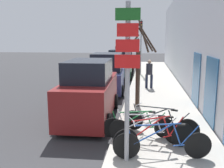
{
  "coord_description": "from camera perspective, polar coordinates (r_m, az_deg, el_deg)",
  "views": [
    {
      "loc": [
        1.99,
        -2.35,
        3.14
      ],
      "look_at": [
        0.67,
        7.16,
        1.38
      ],
      "focal_mm": 40.0,
      "sensor_mm": 36.0,
      "label": 1
    }
  ],
  "objects": [
    {
      "name": "parked_car_1",
      "position": [
        14.79,
        -1.03,
        2.18
      ],
      "size": [
        2.22,
        4.49,
        2.29
      ],
      "rotation": [
        0.0,
        0.0,
        0.05
      ],
      "color": "navy",
      "rests_on": "ground"
    },
    {
      "name": "signpost",
      "position": [
        5.83,
        3.52,
        1.76
      ],
      "size": [
        0.59,
        0.13,
        3.8
      ],
      "color": "#939399",
      "rests_on": "sidewalk_curb"
    },
    {
      "name": "building_facade",
      "position": [
        16.46,
        16.42,
        10.32
      ],
      "size": [
        0.23,
        32.0,
        6.5
      ],
      "color": "#B2B7C1",
      "rests_on": "ground"
    },
    {
      "name": "bicycle_3",
      "position": [
        7.71,
        6.09,
        -9.52
      ],
      "size": [
        2.18,
        0.47,
        0.86
      ],
      "rotation": [
        0.0,
        0.0,
        1.7
      ],
      "color": "black",
      "rests_on": "sidewalk_curb"
    },
    {
      "name": "sidewalk_curb",
      "position": [
        16.65,
        9.87,
        -0.36
      ],
      "size": [
        3.2,
        32.0,
        0.15
      ],
      "color": "#ADA89E",
      "rests_on": "ground"
    },
    {
      "name": "bicycle_1",
      "position": [
        6.95,
        9.77,
        -11.65
      ],
      "size": [
        2.18,
        0.95,
        0.94
      ],
      "rotation": [
        0.0,
        0.0,
        1.97
      ],
      "color": "black",
      "rests_on": "sidewalk_curb"
    },
    {
      "name": "parked_car_3",
      "position": [
        25.09,
        2.72,
        5.64
      ],
      "size": [
        2.19,
        4.2,
        2.37
      ],
      "rotation": [
        0.0,
        0.0,
        0.06
      ],
      "color": "gray",
      "rests_on": "ground"
    },
    {
      "name": "traffic_light",
      "position": [
        20.99,
        6.66,
        10.05
      ],
      "size": [
        0.2,
        0.3,
        4.5
      ],
      "color": "#939399",
      "rests_on": "sidewalk_curb"
    },
    {
      "name": "street_tree",
      "position": [
        10.92,
        6.09,
        3.69
      ],
      "size": [
        1.59,
        1.42,
        3.79
      ],
      "color": "#3D2D23",
      "rests_on": "sidewalk_curb"
    },
    {
      "name": "ground_plane",
      "position": [
        14.05,
        -0.43,
        -2.51
      ],
      "size": [
        80.0,
        80.0,
        0.0
      ],
      "primitive_type": "plane",
      "color": "#333335"
    },
    {
      "name": "bicycle_0",
      "position": [
        6.52,
        11.42,
        -13.21
      ],
      "size": [
        2.46,
        0.52,
        0.95
      ],
      "rotation": [
        0.0,
        0.0,
        1.72
      ],
      "color": "black",
      "rests_on": "sidewalk_curb"
    },
    {
      "name": "bicycle_4",
      "position": [
        8.03,
        10.82,
        -8.69
      ],
      "size": [
        2.28,
        0.95,
        0.91
      ],
      "rotation": [
        0.0,
        0.0,
        1.18
      ],
      "color": "black",
      "rests_on": "sidewalk_curb"
    },
    {
      "name": "parked_car_2",
      "position": [
        20.05,
        1.94,
        4.33
      ],
      "size": [
        2.05,
        4.41,
        2.26
      ],
      "rotation": [
        0.0,
        0.0,
        0.02
      ],
      "color": "#144728",
      "rests_on": "ground"
    },
    {
      "name": "parked_car_0",
      "position": [
        9.8,
        -5.09,
        -1.83
      ],
      "size": [
        2.08,
        4.72,
        2.33
      ],
      "rotation": [
        0.0,
        0.0,
        0.04
      ],
      "color": "maroon",
      "rests_on": "ground"
    },
    {
      "name": "bicycle_2",
      "position": [
        7.44,
        7.94,
        -10.33
      ],
      "size": [
        2.25,
        0.44,
        0.86
      ],
      "rotation": [
        0.0,
        0.0,
        1.5
      ],
      "color": "black",
      "rests_on": "sidewalk_curb"
    },
    {
      "name": "pedestrian_near",
      "position": [
        15.22,
        8.51,
        2.75
      ],
      "size": [
        0.45,
        0.38,
        1.72
      ],
      "rotation": [
        0.0,
        0.0,
        3.11
      ],
      "color": "#1E2338",
      "rests_on": "sidewalk_curb"
    }
  ]
}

